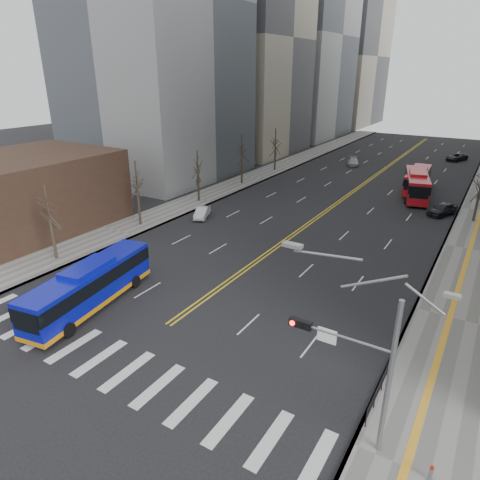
% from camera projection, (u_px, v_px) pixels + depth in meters
% --- Properties ---
extents(ground, '(220.00, 220.00, 0.00)m').
position_uv_depth(ground, '(113.00, 364.00, 25.61)').
color(ground, black).
extents(sidewalk_left, '(5.00, 130.00, 0.15)m').
position_uv_depth(sidewalk_left, '(252.00, 178.00, 69.18)').
color(sidewalk_left, slate).
rests_on(sidewalk_left, ground).
extents(crosswalk, '(26.70, 4.00, 0.01)m').
position_uv_depth(crosswalk, '(113.00, 364.00, 25.61)').
color(crosswalk, silver).
rests_on(crosswalk, ground).
extents(centerline, '(0.55, 100.00, 0.01)m').
position_uv_depth(centerline, '(371.00, 179.00, 69.08)').
color(centerline, gold).
rests_on(centerline, ground).
extents(office_towers, '(83.00, 134.00, 58.00)m').
position_uv_depth(office_towers, '(411.00, 21.00, 70.80)').
color(office_towers, gray).
rests_on(office_towers, ground).
extents(storefront, '(14.00, 18.00, 8.00)m').
position_uv_depth(storefront, '(23.00, 193.00, 46.24)').
color(storefront, '#322319').
rests_on(storefront, ground).
extents(signal_mast, '(5.37, 0.37, 9.39)m').
position_uv_depth(signal_mast, '(358.00, 355.00, 18.68)').
color(signal_mast, gray).
rests_on(signal_mast, ground).
extents(pedestrian_railing, '(0.06, 6.06, 1.02)m').
position_uv_depth(pedestrian_railing, '(383.00, 380.00, 23.09)').
color(pedestrian_railing, black).
rests_on(pedestrian_railing, sidewalk_right).
extents(street_trees, '(35.20, 47.20, 7.60)m').
position_uv_depth(street_trees, '(274.00, 167.00, 54.60)').
color(street_trees, '#2C221B').
rests_on(street_trees, ground).
extents(blue_bus, '(4.34, 11.88, 3.40)m').
position_uv_depth(blue_bus, '(90.00, 285.00, 31.24)').
color(blue_bus, '#0A11A2').
rests_on(blue_bus, ground).
extents(red_bus_near, '(5.26, 11.72, 3.62)m').
position_uv_depth(red_bus_near, '(417.00, 183.00, 58.18)').
color(red_bus_near, '#A91218').
rests_on(red_bus_near, ground).
extents(red_bus_far, '(3.08, 10.64, 3.36)m').
position_uv_depth(red_bus_far, '(418.00, 179.00, 61.26)').
color(red_bus_far, '#A91218').
rests_on(red_bus_far, ground).
extents(car_white, '(2.72, 4.03, 1.26)m').
position_uv_depth(car_white, '(202.00, 212.00, 50.75)').
color(car_white, silver).
rests_on(car_white, ground).
extents(car_dark_mid, '(3.42, 4.70, 1.49)m').
position_uv_depth(car_dark_mid, '(442.00, 209.00, 51.55)').
color(car_dark_mid, black).
rests_on(car_dark_mid, ground).
extents(car_silver, '(3.28, 5.01, 1.35)m').
position_uv_depth(car_silver, '(353.00, 162.00, 78.38)').
color(car_silver, '#A2A1A6').
rests_on(car_silver, ground).
extents(car_dark_far, '(3.99, 5.35, 1.35)m').
position_uv_depth(car_dark_far, '(457.00, 157.00, 82.40)').
color(car_dark_far, black).
rests_on(car_dark_far, ground).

